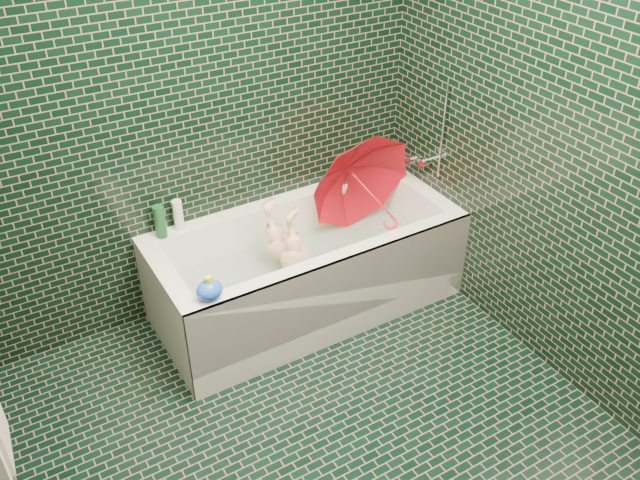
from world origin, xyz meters
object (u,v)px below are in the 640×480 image
bathtub (308,277)px  child (295,267)px  umbrella (371,194)px  bath_toy (209,290)px  rubber_duck (365,168)px

bathtub → child: size_ratio=1.97×
child → umbrella: (0.53, 0.03, 0.29)m
bath_toy → child: bearing=23.9°
umbrella → bath_toy: size_ratio=4.76×
child → rubber_duck: 0.81m
bath_toy → umbrella: bearing=14.0°
bathtub → child: bearing=173.2°
child → bath_toy: bearing=-79.0°
child → umbrella: bearing=78.2°
bathtub → umbrella: (0.45, 0.04, 0.39)m
rubber_duck → umbrella: bearing=-138.2°
child → rubber_duck: (0.68, 0.33, 0.28)m
child → bath_toy: size_ratio=6.50×
umbrella → child: bearing=-174.5°
child → umbrella: umbrella is taller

